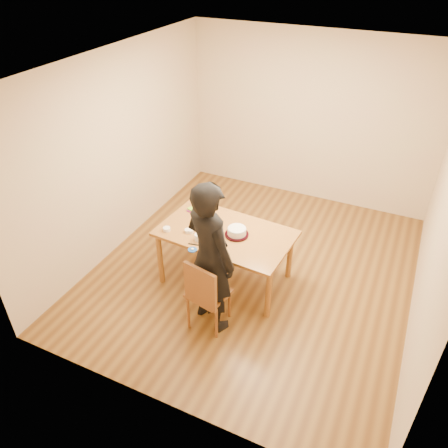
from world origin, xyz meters
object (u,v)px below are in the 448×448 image
at_px(dining_chair, 209,293).
at_px(cake, 237,231).
at_px(dining_table, 226,233).
at_px(cake_plate, 237,234).
at_px(person, 210,258).

height_order(dining_chair, cake, cake).
distance_m(dining_table, cake_plate, 0.15).
bearing_deg(person, dining_table, -54.95).
bearing_deg(dining_table, cake, 2.60).
xyz_separation_m(dining_table, person, (0.15, -0.73, 0.19)).
relative_size(cake, person, 0.12).
xyz_separation_m(dining_chair, cake, (-0.00, 0.77, 0.36)).
relative_size(dining_table, cake, 7.12).
height_order(cake_plate, person, person).
xyz_separation_m(cake_plate, person, (0.00, -0.73, 0.16)).
bearing_deg(cake_plate, cake, 0.00).
bearing_deg(cake_plate, dining_chair, -90.00).
height_order(dining_chair, person, person).
xyz_separation_m(dining_table, dining_chair, (0.15, -0.77, -0.28)).
distance_m(dining_table, person, 0.77).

